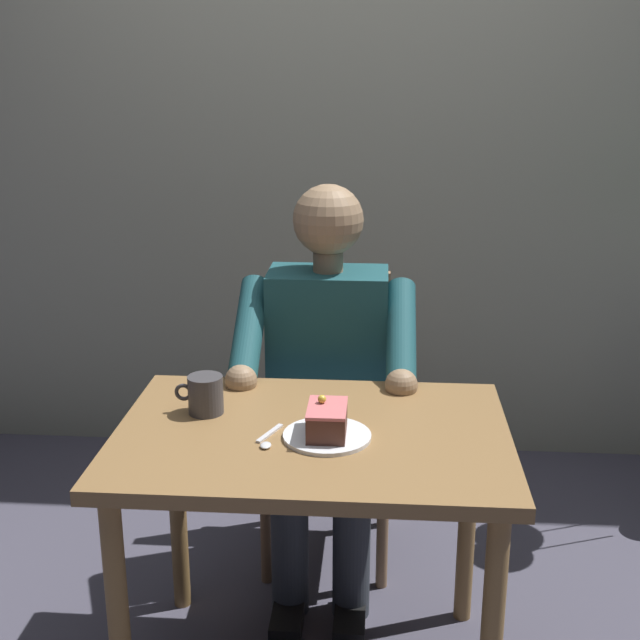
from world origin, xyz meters
The scene contains 8 objects.
cafe_rear_panel centered at (0.00, -1.48, 1.50)m, with size 6.40×0.12×3.00m, color gray.
dining_table centered at (0.00, 0.00, 0.62)m, with size 0.96×0.68×0.71m.
chair centered at (0.00, -0.67, 0.51)m, with size 0.42×0.42×0.92m.
seated_person centered at (0.00, -0.50, 0.65)m, with size 0.53×0.58×1.23m.
dessert_plate centered at (-0.04, 0.04, 0.72)m, with size 0.21×0.21×0.01m, color white.
cake_slice centered at (-0.04, 0.04, 0.76)m, with size 0.09×0.14×0.09m.
coffee_cup centered at (0.28, -0.09, 0.77)m, with size 0.12×0.09×0.10m.
dessert_spoon centered at (0.10, 0.07, 0.72)m, with size 0.05×0.14×0.01m.
Camera 1 is at (-0.16, 1.87, 1.57)m, focal length 47.31 mm.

